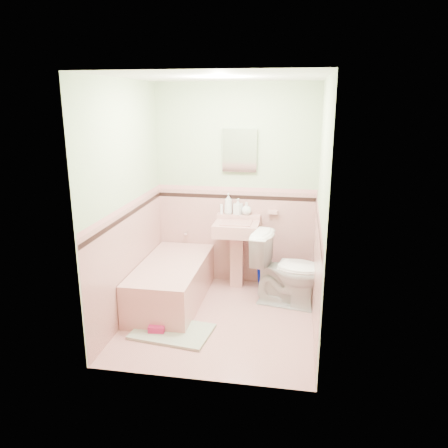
% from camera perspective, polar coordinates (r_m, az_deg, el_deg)
% --- Properties ---
extents(floor, '(2.20, 2.20, 0.00)m').
position_cam_1_polar(floor, '(4.94, -0.51, -12.04)').
color(floor, tan).
rests_on(floor, ground).
extents(ceiling, '(2.20, 2.20, 0.00)m').
position_cam_1_polar(ceiling, '(4.37, -0.59, 18.36)').
color(ceiling, white).
rests_on(ceiling, ground).
extents(wall_back, '(2.50, 0.00, 2.50)m').
position_cam_1_polar(wall_back, '(5.55, 1.50, 4.83)').
color(wall_back, '#F6E7C8').
rests_on(wall_back, ground).
extents(wall_front, '(2.50, 0.00, 2.50)m').
position_cam_1_polar(wall_front, '(3.46, -3.83, -1.99)').
color(wall_front, '#F6E7C8').
rests_on(wall_front, ground).
extents(wall_left, '(0.00, 2.50, 2.50)m').
position_cam_1_polar(wall_left, '(4.77, -12.46, 2.65)').
color(wall_left, '#F6E7C8').
rests_on(wall_left, ground).
extents(wall_right, '(0.00, 2.50, 2.50)m').
position_cam_1_polar(wall_right, '(4.43, 12.30, 1.65)').
color(wall_right, '#F6E7C8').
rests_on(wall_right, ground).
extents(wainscot_back, '(2.00, 0.00, 2.00)m').
position_cam_1_polar(wainscot_back, '(5.70, 1.44, -1.62)').
color(wainscot_back, '#D0948C').
rests_on(wainscot_back, ground).
extents(wainscot_front, '(2.00, 0.00, 2.00)m').
position_cam_1_polar(wainscot_front, '(3.72, -3.60, -11.53)').
color(wainscot_front, '#D0948C').
rests_on(wainscot_front, ground).
extents(wainscot_left, '(0.00, 2.20, 2.20)m').
position_cam_1_polar(wainscot_left, '(4.95, -11.89, -4.71)').
color(wainscot_left, '#D0948C').
rests_on(wainscot_left, ground).
extents(wainscot_right, '(0.00, 2.20, 2.20)m').
position_cam_1_polar(wainscot_right, '(4.62, 11.68, -6.18)').
color(wainscot_right, '#D0948C').
rests_on(wainscot_right, ground).
extents(accent_back, '(2.00, 0.00, 2.00)m').
position_cam_1_polar(accent_back, '(5.56, 1.47, 3.48)').
color(accent_back, black).
rests_on(accent_back, ground).
extents(accent_front, '(2.00, 0.00, 2.00)m').
position_cam_1_polar(accent_front, '(3.51, -3.72, -3.92)').
color(accent_front, black).
rests_on(accent_front, ground).
extents(accent_left, '(0.00, 2.20, 2.20)m').
position_cam_1_polar(accent_left, '(4.79, -12.17, 1.13)').
color(accent_left, black).
rests_on(accent_left, ground).
extents(accent_right, '(0.00, 2.20, 2.20)m').
position_cam_1_polar(accent_right, '(4.46, 11.97, 0.04)').
color(accent_right, black).
rests_on(accent_right, ground).
extents(cap_back, '(2.00, 0.00, 2.00)m').
position_cam_1_polar(cap_back, '(5.54, 1.47, 4.49)').
color(cap_back, tan).
rests_on(cap_back, ground).
extents(cap_front, '(2.00, 0.00, 2.00)m').
position_cam_1_polar(cap_front, '(3.48, -3.75, -2.37)').
color(cap_front, tan).
rests_on(cap_front, ground).
extents(cap_left, '(0.00, 2.20, 2.20)m').
position_cam_1_polar(cap_left, '(4.77, -12.24, 2.29)').
color(cap_left, tan).
rests_on(cap_left, ground).
extents(cap_right, '(0.00, 2.20, 2.20)m').
position_cam_1_polar(cap_right, '(4.43, 12.04, 1.29)').
color(cap_right, tan).
rests_on(cap_right, ground).
extents(bathtub, '(0.70, 1.50, 0.45)m').
position_cam_1_polar(bathtub, '(5.26, -6.68, -7.59)').
color(bathtub, tan).
rests_on(bathtub, floor).
extents(tub_faucet, '(0.04, 0.12, 0.04)m').
position_cam_1_polar(tub_faucet, '(5.78, -4.81, -1.12)').
color(tub_faucet, silver).
rests_on(tub_faucet, wall_back).
extents(sink, '(0.54, 0.48, 0.85)m').
position_cam_1_polar(sink, '(5.54, 1.59, -4.07)').
color(sink, tan).
rests_on(sink, floor).
extents(sink_faucet, '(0.02, 0.02, 0.10)m').
position_cam_1_polar(sink_faucet, '(5.52, 1.84, 1.56)').
color(sink_faucet, silver).
rests_on(sink_faucet, sink).
extents(medicine_cabinet, '(0.40, 0.04, 0.50)m').
position_cam_1_polar(medicine_cabinet, '(5.45, 2.02, 9.40)').
color(medicine_cabinet, white).
rests_on(medicine_cabinet, wall_back).
extents(soap_dish, '(0.12, 0.07, 0.04)m').
position_cam_1_polar(soap_dish, '(5.53, 6.24, 1.52)').
color(soap_dish, tan).
rests_on(soap_dish, wall_back).
extents(soap_bottle_left, '(0.10, 0.10, 0.26)m').
position_cam_1_polar(soap_bottle_left, '(5.55, 0.56, 2.63)').
color(soap_bottle_left, '#B2B2B2').
rests_on(soap_bottle_left, sink).
extents(soap_bottle_mid, '(0.12, 0.12, 0.20)m').
position_cam_1_polar(soap_bottle_mid, '(5.54, 1.80, 2.25)').
color(soap_bottle_mid, '#B2B2B2').
rests_on(soap_bottle_mid, sink).
extents(soap_bottle_right, '(0.16, 0.16, 0.16)m').
position_cam_1_polar(soap_bottle_right, '(5.53, 2.89, 2.00)').
color(soap_bottle_right, '#B2B2B2').
rests_on(soap_bottle_right, sink).
extents(tube, '(0.05, 0.05, 0.12)m').
position_cam_1_polar(tube, '(5.58, -0.32, 1.94)').
color(tube, white).
rests_on(tube, sink).
extents(toilet, '(0.90, 0.61, 0.85)m').
position_cam_1_polar(toilet, '(5.15, 8.29, -5.81)').
color(toilet, white).
rests_on(toilet, floor).
extents(bucket, '(0.26, 0.26, 0.22)m').
position_cam_1_polar(bucket, '(5.71, 5.35, -6.89)').
color(bucket, '#03139C').
rests_on(bucket, floor).
extents(bath_mat, '(0.84, 0.61, 0.03)m').
position_cam_1_polar(bath_mat, '(4.69, -6.64, -13.52)').
color(bath_mat, '#9FAA8E').
rests_on(bath_mat, floor).
extents(shoe, '(0.17, 0.09, 0.06)m').
position_cam_1_polar(shoe, '(4.66, -8.65, -13.16)').
color(shoe, '#BF1E59').
rests_on(shoe, bath_mat).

